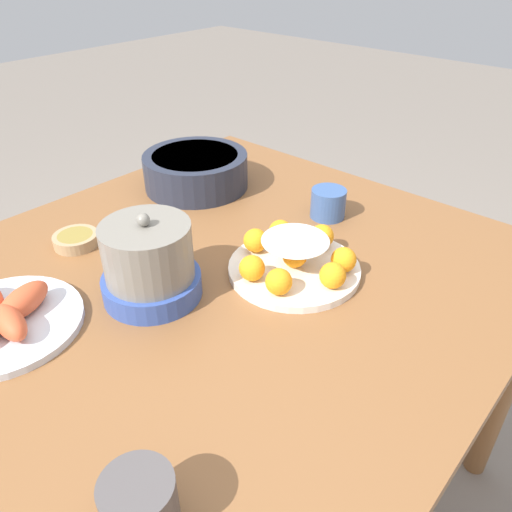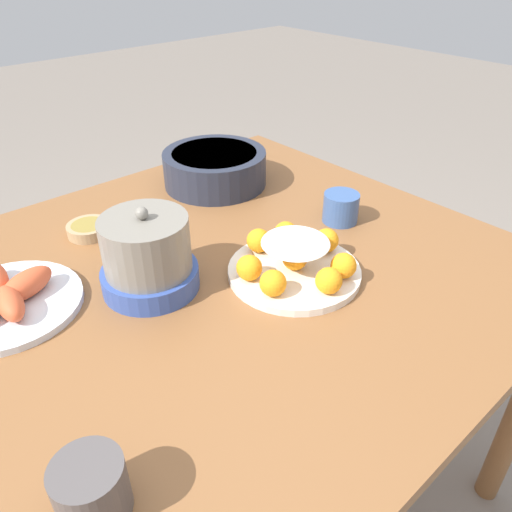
{
  "view_description": "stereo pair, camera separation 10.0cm",
  "coord_description": "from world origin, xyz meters",
  "px_view_note": "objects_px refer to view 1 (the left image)",
  "views": [
    {
      "loc": [
        -0.58,
        -0.61,
        1.37
      ],
      "look_at": [
        0.05,
        -0.06,
        0.82
      ],
      "focal_mm": 35.0,
      "sensor_mm": 36.0,
      "label": 1
    },
    {
      "loc": [
        -0.51,
        -0.68,
        1.37
      ],
      "look_at": [
        0.05,
        -0.06,
        0.82
      ],
      "focal_mm": 35.0,
      "sensor_mm": 36.0,
      "label": 2
    }
  ],
  "objects_px": {
    "cup_far": "(328,203)",
    "cup_near": "(140,505)",
    "serving_bowl": "(196,170)",
    "warming_pot": "(149,263)",
    "sauce_bowl": "(76,239)",
    "dining_table": "(220,310)",
    "seafood_platter": "(1,317)",
    "cake_plate": "(295,260)"
  },
  "relations": [
    {
      "from": "seafood_platter",
      "to": "warming_pot",
      "type": "bearing_deg",
      "value": -27.91
    },
    {
      "from": "seafood_platter",
      "to": "sauce_bowl",
      "type": "bearing_deg",
      "value": 31.89
    },
    {
      "from": "cup_far",
      "to": "seafood_platter",
      "type": "bearing_deg",
      "value": 164.72
    },
    {
      "from": "seafood_platter",
      "to": "cup_near",
      "type": "height_order",
      "value": "cup_near"
    },
    {
      "from": "sauce_bowl",
      "to": "cup_near",
      "type": "distance_m",
      "value": 0.68
    },
    {
      "from": "sauce_bowl",
      "to": "warming_pot",
      "type": "xyz_separation_m",
      "value": [
        -0.0,
        -0.27,
        0.06
      ]
    },
    {
      "from": "dining_table",
      "to": "seafood_platter",
      "type": "distance_m",
      "value": 0.42
    },
    {
      "from": "serving_bowl",
      "to": "seafood_platter",
      "type": "xyz_separation_m",
      "value": [
        -0.62,
        -0.17,
        -0.03
      ]
    },
    {
      "from": "dining_table",
      "to": "serving_bowl",
      "type": "bearing_deg",
      "value": 52.99
    },
    {
      "from": "cake_plate",
      "to": "cup_near",
      "type": "relative_size",
      "value": 3.08
    },
    {
      "from": "seafood_platter",
      "to": "cup_near",
      "type": "bearing_deg",
      "value": -96.77
    },
    {
      "from": "dining_table",
      "to": "warming_pot",
      "type": "bearing_deg",
      "value": 162.93
    },
    {
      "from": "cake_plate",
      "to": "warming_pot",
      "type": "distance_m",
      "value": 0.29
    },
    {
      "from": "dining_table",
      "to": "sauce_bowl",
      "type": "bearing_deg",
      "value": 112.96
    },
    {
      "from": "cake_plate",
      "to": "serving_bowl",
      "type": "xyz_separation_m",
      "value": [
        0.15,
        0.45,
        0.02
      ]
    },
    {
      "from": "dining_table",
      "to": "cake_plate",
      "type": "distance_m",
      "value": 0.2
    },
    {
      "from": "serving_bowl",
      "to": "seafood_platter",
      "type": "relative_size",
      "value": 1.01
    },
    {
      "from": "cake_plate",
      "to": "cup_far",
      "type": "relative_size",
      "value": 3.19
    },
    {
      "from": "seafood_platter",
      "to": "cup_far",
      "type": "height_order",
      "value": "cup_far"
    },
    {
      "from": "serving_bowl",
      "to": "warming_pot",
      "type": "xyz_separation_m",
      "value": [
        -0.39,
        -0.29,
        0.02
      ]
    },
    {
      "from": "dining_table",
      "to": "serving_bowl",
      "type": "relative_size",
      "value": 4.33
    },
    {
      "from": "seafood_platter",
      "to": "cup_far",
      "type": "distance_m",
      "value": 0.74
    },
    {
      "from": "cup_near",
      "to": "warming_pot",
      "type": "height_order",
      "value": "warming_pot"
    },
    {
      "from": "sauce_bowl",
      "to": "cup_near",
      "type": "bearing_deg",
      "value": -115.4
    },
    {
      "from": "cup_far",
      "to": "warming_pot",
      "type": "height_order",
      "value": "warming_pot"
    },
    {
      "from": "cup_near",
      "to": "cake_plate",
      "type": "bearing_deg",
      "value": 19.44
    },
    {
      "from": "serving_bowl",
      "to": "sauce_bowl",
      "type": "relative_size",
      "value": 2.83
    },
    {
      "from": "cup_far",
      "to": "sauce_bowl",
      "type": "bearing_deg",
      "value": 144.46
    },
    {
      "from": "cup_far",
      "to": "cup_near",
      "type": "bearing_deg",
      "value": -160.56
    },
    {
      "from": "serving_bowl",
      "to": "sauce_bowl",
      "type": "bearing_deg",
      "value": -176.66
    },
    {
      "from": "seafood_platter",
      "to": "cup_near",
      "type": "xyz_separation_m",
      "value": [
        -0.06,
        -0.47,
        0.02
      ]
    },
    {
      "from": "cup_near",
      "to": "dining_table",
      "type": "bearing_deg",
      "value": 35.47
    },
    {
      "from": "sauce_bowl",
      "to": "cup_far",
      "type": "distance_m",
      "value": 0.59
    },
    {
      "from": "cup_near",
      "to": "warming_pot",
      "type": "relative_size",
      "value": 0.47
    },
    {
      "from": "sauce_bowl",
      "to": "cup_far",
      "type": "xyz_separation_m",
      "value": [
        0.48,
        -0.34,
        0.02
      ]
    },
    {
      "from": "warming_pot",
      "to": "serving_bowl",
      "type": "bearing_deg",
      "value": 37.23
    },
    {
      "from": "cup_near",
      "to": "sauce_bowl",
      "type": "bearing_deg",
      "value": 64.6
    },
    {
      "from": "serving_bowl",
      "to": "warming_pot",
      "type": "bearing_deg",
      "value": -142.77
    },
    {
      "from": "sauce_bowl",
      "to": "seafood_platter",
      "type": "bearing_deg",
      "value": -148.11
    },
    {
      "from": "sauce_bowl",
      "to": "serving_bowl",
      "type": "bearing_deg",
      "value": 3.34
    },
    {
      "from": "serving_bowl",
      "to": "dining_table",
      "type": "bearing_deg",
      "value": -127.01
    },
    {
      "from": "cup_far",
      "to": "warming_pot",
      "type": "bearing_deg",
      "value": 171.58
    }
  ]
}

